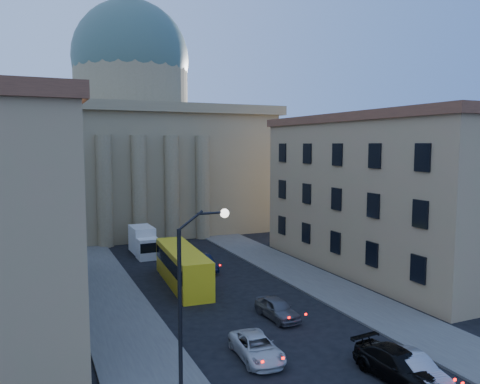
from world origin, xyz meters
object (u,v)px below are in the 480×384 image
object	(u,v)px
street_lamp	(190,284)
box_truck	(144,242)
car_right_near	(413,368)
city_bus	(182,266)

from	to	relation	value
street_lamp	box_truck	distance (m)	29.17
box_truck	car_right_near	bearing A→B (deg)	-79.58
city_bus	box_truck	xyz separation A→B (m)	(-0.69, 11.85, -0.22)
car_right_near	box_truck	xyz separation A→B (m)	(-6.44, 32.40, 0.73)
car_right_near	box_truck	size ratio (longest dim) A/B	0.77
street_lamp	city_bus	size ratio (longest dim) A/B	0.80
street_lamp	car_right_near	size ratio (longest dim) A/B	2.08
street_lamp	city_bus	bearing A→B (deg)	74.29
car_right_near	city_bus	bearing A→B (deg)	108.51
city_bus	street_lamp	bearing A→B (deg)	-101.97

